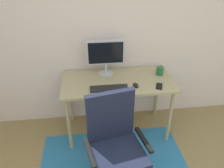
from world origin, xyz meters
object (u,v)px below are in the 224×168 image
at_px(cell_phone, 159,86).
at_px(coffee_cup, 160,71).
at_px(keyboard, 109,88).
at_px(monitor, 106,54).
at_px(desk, 118,86).
at_px(office_chair, 115,153).
at_px(computer_mouse, 136,85).

bearing_deg(cell_phone, coffee_cup, 92.29).
xyz_separation_m(keyboard, cell_phone, (0.58, -0.02, -0.00)).
distance_m(monitor, cell_phone, 0.74).
height_order(desk, office_chair, office_chair).
height_order(keyboard, cell_phone, keyboard).
bearing_deg(monitor, computer_mouse, -49.68).
distance_m(monitor, keyboard, 0.46).
relative_size(keyboard, cell_phone, 3.07).
bearing_deg(monitor, office_chair, -90.66).
distance_m(desk, monitor, 0.41).
bearing_deg(desk, computer_mouse, -42.17).
distance_m(keyboard, cell_phone, 0.58).
relative_size(monitor, cell_phone, 3.30).
height_order(cell_phone, office_chair, office_chair).
bearing_deg(cell_phone, office_chair, -114.45).
relative_size(monitor, office_chair, 0.45).
bearing_deg(coffee_cup, cell_phone, -107.68).
relative_size(keyboard, coffee_cup, 4.15).
bearing_deg(computer_mouse, monitor, 130.32).
bearing_deg(coffee_cup, keyboard, -157.83).
bearing_deg(computer_mouse, cell_phone, -7.43).
xyz_separation_m(keyboard, office_chair, (-0.01, -0.61, -0.36)).
bearing_deg(keyboard, cell_phone, -1.57).
relative_size(desk, monitor, 2.89).
xyz_separation_m(computer_mouse, cell_phone, (0.27, -0.03, -0.01)).
distance_m(keyboard, coffee_cup, 0.72).
height_order(coffee_cup, office_chair, office_chair).
height_order(computer_mouse, cell_phone, computer_mouse).
bearing_deg(office_chair, computer_mouse, 51.66).
height_order(desk, computer_mouse, computer_mouse).
distance_m(desk, keyboard, 0.24).
xyz_separation_m(desk, office_chair, (-0.13, -0.80, -0.27)).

